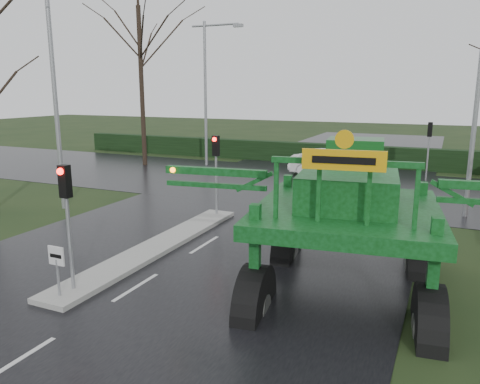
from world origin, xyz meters
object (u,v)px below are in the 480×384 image
at_px(traffic_signal_near, 66,201).
at_px(street_light_right, 471,75).
at_px(street_light_left_far, 209,81).
at_px(traffic_signal_mid, 216,158).
at_px(traffic_signal_far, 429,138).
at_px(street_light_left_near, 59,76).
at_px(white_sedan, 328,176).
at_px(crop_sprayer, 258,203).
at_px(keep_left_sign, 57,263).

distance_m(traffic_signal_near, street_light_right, 16.46).
bearing_deg(street_light_right, street_light_left_far, 153.98).
bearing_deg(street_light_left_far, traffic_signal_mid, -61.14).
height_order(traffic_signal_far, street_light_left_near, street_light_left_near).
relative_size(street_light_left_near, white_sedan, 2.02).
distance_m(street_light_left_far, crop_sprayer, 23.00).
distance_m(street_light_left_near, white_sedan, 17.07).
xyz_separation_m(keep_left_sign, street_light_left_far, (-6.89, 21.50, 4.93)).
distance_m(traffic_signal_mid, street_light_left_far, 14.68).
xyz_separation_m(traffic_signal_mid, crop_sprayer, (4.77, -7.04, 0.10)).
distance_m(keep_left_sign, crop_sprayer, 5.40).
distance_m(traffic_signal_near, street_light_left_far, 22.37).
xyz_separation_m(street_light_right, street_light_left_far, (-16.39, 8.00, 0.00)).
xyz_separation_m(keep_left_sign, traffic_signal_far, (7.80, 21.51, 1.53)).
distance_m(traffic_signal_far, white_sedan, 6.39).
height_order(traffic_signal_mid, street_light_right, street_light_right).
distance_m(traffic_signal_far, street_light_left_near, 20.58).
xyz_separation_m(traffic_signal_far, street_light_left_far, (-14.69, -0.01, 3.40)).
relative_size(traffic_signal_mid, street_light_left_near, 0.35).
distance_m(street_light_right, street_light_left_far, 18.24).
relative_size(traffic_signal_mid, street_light_left_far, 0.35).
distance_m(keep_left_sign, street_light_left_near, 11.32).
relative_size(traffic_signal_near, crop_sprayer, 0.35).
height_order(traffic_signal_mid, white_sedan, traffic_signal_mid).
xyz_separation_m(traffic_signal_near, street_light_left_far, (-6.89, 21.01, 3.40)).
xyz_separation_m(traffic_signal_far, white_sedan, (-5.80, -0.73, -2.59)).
height_order(street_light_right, white_sedan, street_light_right).
relative_size(keep_left_sign, crop_sprayer, 0.13).
height_order(keep_left_sign, traffic_signal_near, traffic_signal_near).
xyz_separation_m(traffic_signal_far, crop_sprayer, (-3.03, -19.56, 0.10)).
bearing_deg(keep_left_sign, crop_sprayer, 22.22).
relative_size(street_light_right, crop_sprayer, 0.99).
xyz_separation_m(traffic_signal_far, street_light_right, (1.69, -8.01, 3.40)).
relative_size(traffic_signal_mid, crop_sprayer, 0.35).
height_order(street_light_right, crop_sprayer, street_light_right).
height_order(keep_left_sign, crop_sprayer, crop_sprayer).
bearing_deg(keep_left_sign, street_light_left_far, 107.78).
height_order(traffic_signal_mid, crop_sprayer, crop_sprayer).
bearing_deg(crop_sprayer, traffic_signal_near, -170.37).
bearing_deg(keep_left_sign, traffic_signal_mid, 90.00).
bearing_deg(street_light_left_far, traffic_signal_far, 0.03).
relative_size(keep_left_sign, street_light_right, 0.14).
bearing_deg(crop_sprayer, street_light_right, 60.40).
distance_m(traffic_signal_near, traffic_signal_mid, 8.50).
bearing_deg(street_light_left_near, street_light_left_far, 90.00).
distance_m(traffic_signal_far, street_light_left_far, 15.08).
bearing_deg(street_light_left_far, crop_sprayer, -59.19).
bearing_deg(traffic_signal_near, street_light_right, 53.87).
relative_size(traffic_signal_far, white_sedan, 0.71).
bearing_deg(street_light_left_far, keep_left_sign, -72.22).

